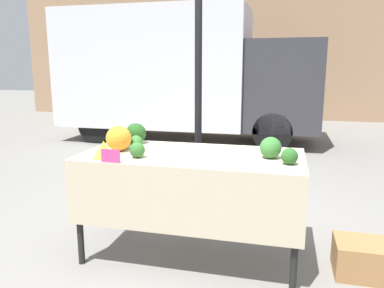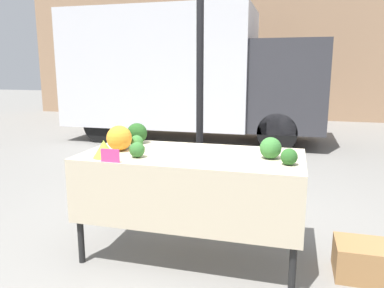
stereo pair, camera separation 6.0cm
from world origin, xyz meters
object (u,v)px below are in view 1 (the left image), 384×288
at_px(price_sign, 111,156).
at_px(parked_truck, 180,73).
at_px(orange_cauliflower, 119,138).
at_px(produce_crate, 362,258).

bearing_deg(price_sign, parked_truck, 100.60).
height_order(parked_truck, price_sign, parked_truck).
height_order(orange_cauliflower, produce_crate, orange_cauliflower).
height_order(parked_truck, orange_cauliflower, parked_truck).
xyz_separation_m(parked_truck, orange_cauliflower, (0.89, -4.99, -0.47)).
height_order(orange_cauliflower, price_sign, orange_cauliflower).
relative_size(orange_cauliflower, price_sign, 1.41).
xyz_separation_m(orange_cauliflower, price_sign, (0.11, -0.38, -0.06)).
bearing_deg(orange_cauliflower, produce_crate, 0.94).
bearing_deg(orange_cauliflower, price_sign, -73.62).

